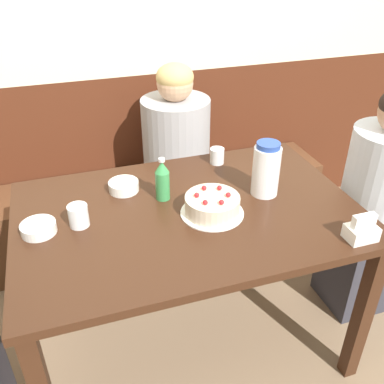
# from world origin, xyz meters

# --- Properties ---
(ground_plane) EXTENTS (12.00, 12.00, 0.00)m
(ground_plane) POSITION_xyz_m (0.00, 0.00, 0.00)
(ground_plane) COLOR #846B51
(back_wall) EXTENTS (4.80, 0.04, 2.50)m
(back_wall) POSITION_xyz_m (0.00, 1.05, 1.25)
(back_wall) COLOR #4C2314
(back_wall) RESTS_ON ground_plane
(bench_seat) EXTENTS (2.20, 0.38, 0.46)m
(bench_seat) POSITION_xyz_m (0.00, 0.83, 0.23)
(bench_seat) COLOR #56331E
(bench_seat) RESTS_ON ground_plane
(dining_table) EXTENTS (1.37, 0.90, 0.77)m
(dining_table) POSITION_xyz_m (0.00, 0.00, 0.68)
(dining_table) COLOR #381E11
(dining_table) RESTS_ON ground_plane
(birthday_cake) EXTENTS (0.25, 0.25, 0.10)m
(birthday_cake) POSITION_xyz_m (0.08, -0.05, 0.81)
(birthday_cake) COLOR white
(birthday_cake) RESTS_ON dining_table
(water_pitcher) EXTENTS (0.11, 0.11, 0.24)m
(water_pitcher) POSITION_xyz_m (0.35, 0.02, 0.89)
(water_pitcher) COLOR white
(water_pitcher) RESTS_ON dining_table
(soju_bottle) EXTENTS (0.06, 0.06, 0.19)m
(soju_bottle) POSITION_xyz_m (-0.07, 0.12, 0.86)
(soju_bottle) COLOR #388E4C
(soju_bottle) RESTS_ON dining_table
(napkin_holder) EXTENTS (0.11, 0.08, 0.11)m
(napkin_holder) POSITION_xyz_m (0.54, -0.38, 0.81)
(napkin_holder) COLOR white
(napkin_holder) RESTS_ON dining_table
(bowl_soup_white) EXTENTS (0.13, 0.13, 0.04)m
(bowl_soup_white) POSITION_xyz_m (-0.57, 0.03, 0.79)
(bowl_soup_white) COLOR white
(bowl_soup_white) RESTS_ON dining_table
(bowl_rice_small) EXTENTS (0.13, 0.13, 0.04)m
(bowl_rice_small) POSITION_xyz_m (-0.22, 0.23, 0.79)
(bowl_rice_small) COLOR white
(bowl_rice_small) RESTS_ON dining_table
(glass_water_tall) EXTENTS (0.08, 0.08, 0.09)m
(glass_water_tall) POSITION_xyz_m (-0.43, 0.03, 0.81)
(glass_water_tall) COLOR silver
(glass_water_tall) RESTS_ON dining_table
(glass_tumbler_short) EXTENTS (0.07, 0.07, 0.08)m
(glass_tumbler_short) POSITION_xyz_m (0.26, 0.35, 0.81)
(glass_tumbler_short) COLOR silver
(glass_tumbler_short) RESTS_ON dining_table
(person_teal_shirt) EXTENTS (0.37, 0.37, 1.17)m
(person_teal_shirt) POSITION_xyz_m (0.16, 0.71, 0.58)
(person_teal_shirt) COLOR #33333D
(person_teal_shirt) RESTS_ON ground_plane
(person_grey_tee) EXTENTS (0.35, 0.35, 1.18)m
(person_grey_tee) POSITION_xyz_m (0.95, -0.01, 0.58)
(person_grey_tee) COLOR #33333D
(person_grey_tee) RESTS_ON ground_plane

